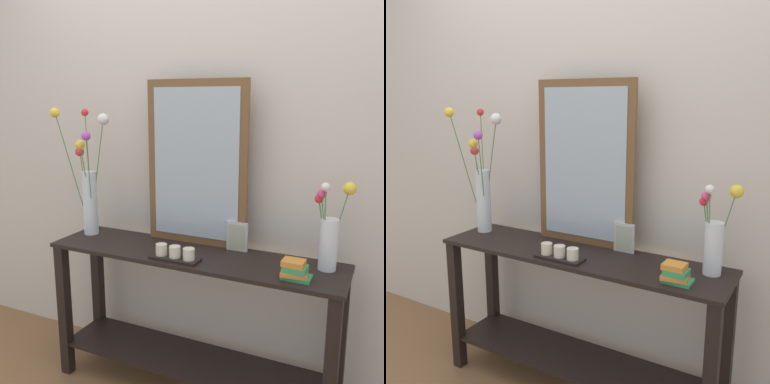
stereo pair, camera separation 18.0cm
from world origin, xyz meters
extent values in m
cube|color=beige|center=(0.00, 0.31, 1.35)|extent=(6.40, 0.08, 2.70)
cube|color=black|center=(0.00, 0.00, 0.77)|extent=(1.50, 0.38, 0.02)
cube|color=black|center=(0.00, 0.00, 0.18)|extent=(1.44, 0.34, 0.02)
cube|color=black|center=(-0.71, -0.15, 0.38)|extent=(0.06, 0.06, 0.76)
cube|color=black|center=(-0.71, 0.15, 0.38)|extent=(0.06, 0.06, 0.76)
cube|color=black|center=(0.71, 0.15, 0.38)|extent=(0.06, 0.06, 0.76)
cube|color=brown|center=(-0.05, 0.16, 1.20)|extent=(0.55, 0.03, 0.85)
cube|color=#9EADB7|center=(-0.05, 0.14, 1.20)|extent=(0.47, 0.00, 0.77)
cylinder|color=silver|center=(-0.66, 0.05, 0.96)|extent=(0.08, 0.08, 0.36)
cylinder|color=#4C753D|center=(-0.62, 0.06, 1.11)|extent=(0.09, 0.05, 0.63)
sphere|color=silver|center=(-0.57, 0.09, 1.42)|extent=(0.06, 0.06, 0.06)
cylinder|color=#4C753D|center=(-0.70, 0.10, 1.13)|extent=(0.10, 0.10, 0.66)
sphere|color=red|center=(-0.75, 0.15, 1.46)|extent=(0.04, 0.04, 0.04)
cylinder|color=#4C753D|center=(-0.65, 0.02, 1.04)|extent=(0.01, 0.09, 0.50)
sphere|color=yellow|center=(-0.65, -0.02, 1.29)|extent=(0.05, 0.05, 0.05)
cylinder|color=#4C753D|center=(-0.70, 0.07, 1.02)|extent=(0.10, 0.05, 0.44)
sphere|color=red|center=(-0.75, 0.09, 1.24)|extent=(0.05, 0.05, 0.05)
cylinder|color=#4C753D|center=(-0.72, -0.01, 1.13)|extent=(0.10, 0.13, 0.67)
sphere|color=yellow|center=(-0.76, -0.07, 1.46)|extent=(0.05, 0.05, 0.05)
cylinder|color=#4C753D|center=(-0.62, 0.01, 1.07)|extent=(0.07, 0.11, 0.55)
sphere|color=#B24CB7|center=(-0.59, -0.04, 1.34)|extent=(0.05, 0.05, 0.05)
cylinder|color=silver|center=(0.64, 0.07, 0.89)|extent=(0.08, 0.08, 0.24)
cylinder|color=#4C753D|center=(0.62, 0.05, 0.98)|extent=(0.01, 0.04, 0.37)
sphere|color=silver|center=(0.62, 0.03, 1.16)|extent=(0.04, 0.04, 0.04)
cylinder|color=#4C753D|center=(0.61, 0.08, 0.95)|extent=(0.05, 0.03, 0.30)
sphere|color=red|center=(0.59, 0.07, 1.10)|extent=(0.04, 0.04, 0.04)
cylinder|color=#4C753D|center=(0.62, 0.06, 0.96)|extent=(0.04, 0.02, 0.33)
sphere|color=#EA4275|center=(0.60, 0.05, 1.13)|extent=(0.04, 0.04, 0.04)
cylinder|color=#4C753D|center=(0.67, 0.12, 0.97)|extent=(0.08, 0.07, 0.35)
sphere|color=yellow|center=(0.71, 0.15, 1.14)|extent=(0.06, 0.06, 0.06)
cube|color=black|center=(-0.04, -0.11, 0.78)|extent=(0.24, 0.09, 0.01)
cylinder|color=beige|center=(-0.11, -0.11, 0.82)|extent=(0.06, 0.06, 0.05)
cylinder|color=beige|center=(-0.04, -0.11, 0.82)|extent=(0.06, 0.06, 0.05)
cylinder|color=beige|center=(0.04, -0.11, 0.82)|extent=(0.06, 0.06, 0.05)
cube|color=#B7B2AD|center=(0.19, 0.14, 0.85)|extent=(0.11, 0.01, 0.15)
cube|color=#A1A284|center=(0.19, 0.13, 0.85)|extent=(0.09, 0.00, 0.12)
cube|color=#388E56|center=(0.54, -0.09, 0.78)|extent=(0.12, 0.09, 0.02)
cube|color=orange|center=(0.53, -0.10, 0.80)|extent=(0.12, 0.10, 0.02)
cube|color=#388E56|center=(0.53, -0.10, 0.82)|extent=(0.10, 0.09, 0.03)
cube|color=orange|center=(0.53, -0.10, 0.85)|extent=(0.09, 0.08, 0.02)
camera|label=1|loc=(0.88, -1.86, 1.53)|focal=40.66mm
camera|label=2|loc=(1.04, -1.77, 1.53)|focal=40.66mm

